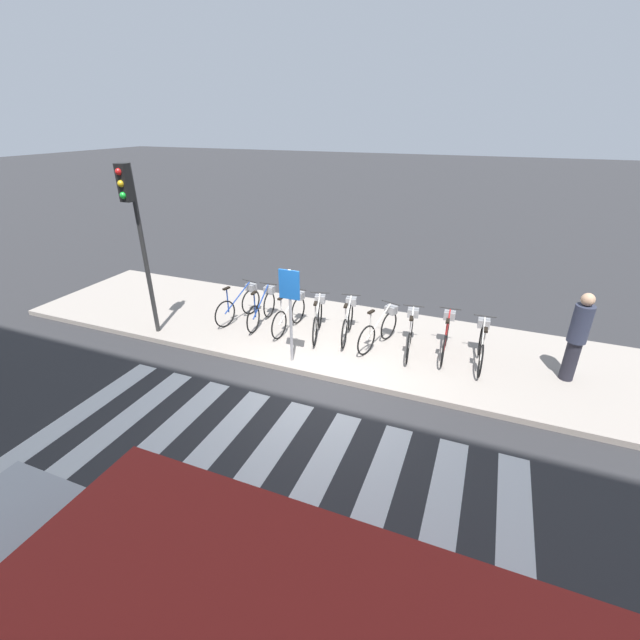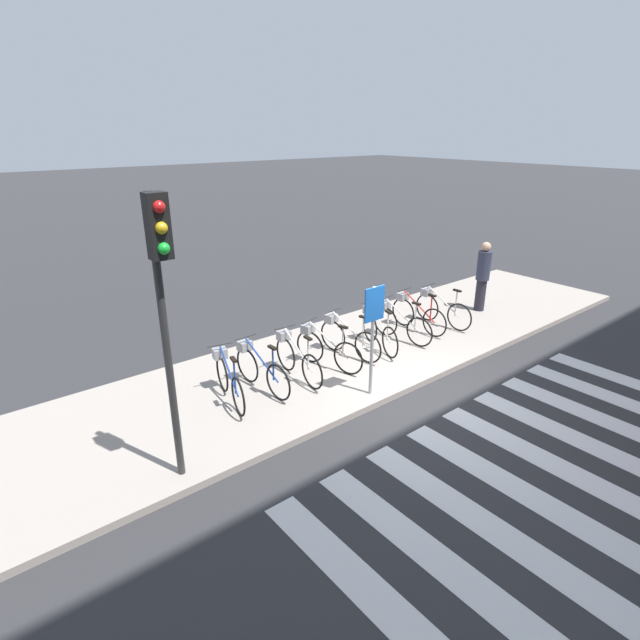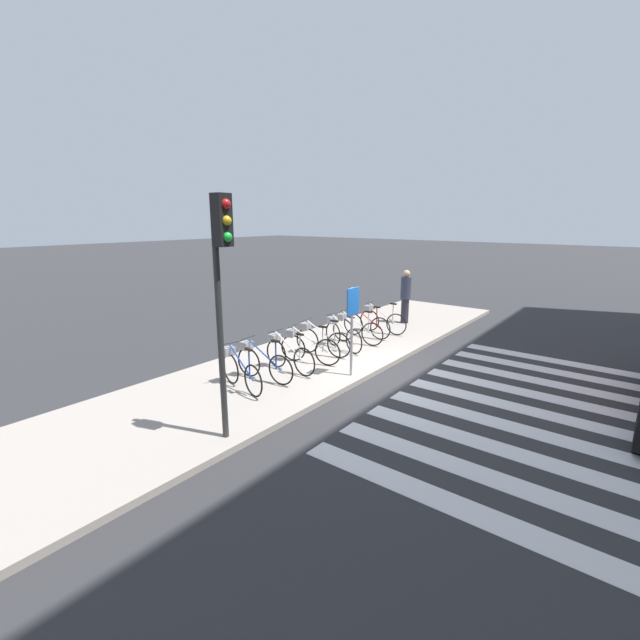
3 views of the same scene
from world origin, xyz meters
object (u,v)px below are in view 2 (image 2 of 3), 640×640
Objects in this scene: parked_bicycle_4 at (346,336)px; sign_post at (373,323)px; parked_bicycle_1 at (259,367)px; parked_bicycle_8 at (440,307)px; parked_bicycle_3 at (325,347)px; pedestrian at (483,275)px; parked_bicycle_7 at (415,312)px; parked_bicycle_6 at (399,321)px; parked_bicycle_5 at (378,329)px; traffic_light at (162,286)px; parked_bicycle_2 at (296,356)px; parked_bicycle_0 at (228,377)px.

sign_post is at bearing -116.41° from parked_bicycle_4.
parked_bicycle_1 is 1.00× the size of parked_bicycle_8.
parked_bicycle_3 and parked_bicycle_4 have the same top height.
parked_bicycle_8 is 1.72m from pedestrian.
parked_bicycle_4 is 0.79× the size of sign_post.
parked_bicycle_7 is at bearing 3.53° from parked_bicycle_3.
parked_bicycle_3 is at bearing -168.84° from parked_bicycle_4.
parked_bicycle_6 is at bearing -179.42° from parked_bicycle_8.
parked_bicycle_4 is at bearing 11.16° from parked_bicycle_3.
parked_bicycle_4 is 4.60m from pedestrian.
traffic_light is (-5.14, -1.43, 2.31)m from parked_bicycle_5.
traffic_light reaches higher than parked_bicycle_3.
parked_bicycle_1 is 3.66m from parked_bicycle_6.
parked_bicycle_3 is at bearing -179.76° from pedestrian.
parked_bicycle_4 is at bearing 5.28° from parked_bicycle_2.
parked_bicycle_1 is 1.00× the size of parked_bicycle_6.
parked_bicycle_0 is at bearing 44.12° from traffic_light.
parked_bicycle_0 is at bearing -178.41° from parked_bicycle_4.
parked_bicycle_2 is 6.00m from pedestrian.
traffic_light is at bearing -154.26° from parked_bicycle_2.
parked_bicycle_2 is at bearing 179.36° from parked_bicycle_3.
parked_bicycle_6 is (2.17, 0.03, 0.00)m from parked_bicycle_3.
parked_bicycle_4 is at bearing 171.50° from parked_bicycle_5.
parked_bicycle_3 is 4.54m from traffic_light.
parked_bicycle_4 and parked_bicycle_6 have the same top height.
traffic_light is (-1.51, -1.47, 2.31)m from parked_bicycle_0.
parked_bicycle_6 is 1.00× the size of parked_bicycle_7.
parked_bicycle_4 is 2.94m from parked_bicycle_8.
sign_post is (2.09, -1.42, 0.94)m from parked_bicycle_0.
parked_bicycle_3 and parked_bicycle_7 have the same top height.
parked_bicycle_4 is at bearing 2.02° from parked_bicycle_1.
parked_bicycle_1 and parked_bicycle_3 have the same top height.
parked_bicycle_5 is at bearing -8.50° from parked_bicycle_4.
parked_bicycle_3 is 1.50m from parked_bicycle_5.
parked_bicycle_5 is at bearing -0.81° from parked_bicycle_1.
traffic_light is at bearing -166.39° from parked_bicycle_7.
parked_bicycle_2 is 1.04× the size of parked_bicycle_5.
traffic_light is at bearing -170.89° from pedestrian.
parked_bicycle_8 is at bearing 179.35° from pedestrian.
parked_bicycle_1 is 2.24m from sign_post.
sign_post reaches higher than parked_bicycle_2.
traffic_light is at bearing -179.27° from sign_post.
parked_bicycle_3 is at bearing 88.07° from sign_post.
parked_bicycle_8 is (5.13, -0.02, 0.00)m from parked_bicycle_1.
sign_post is (-5.31, -1.38, 0.42)m from pedestrian.
parked_bicycle_3 is 1.01× the size of parked_bicycle_5.
sign_post is (-1.54, -1.38, 0.94)m from parked_bicycle_5.
parked_bicycle_4 is 0.99× the size of parked_bicycle_6.
parked_bicycle_6 is (4.30, -0.03, 0.00)m from parked_bicycle_0.
pedestrian is (4.57, -0.12, 0.52)m from parked_bicycle_4.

